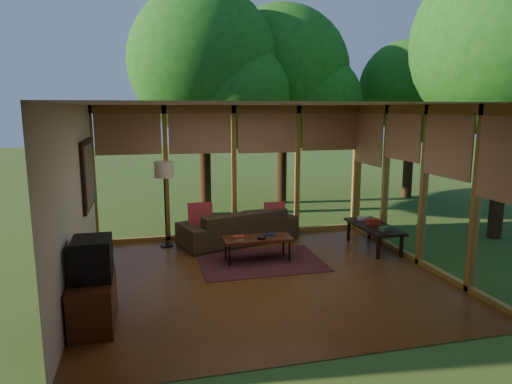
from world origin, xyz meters
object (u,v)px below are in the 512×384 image
object	(u,v)px
media_cabinet	(93,301)
coffee_table	(257,239)
sofa	(238,226)
floor_lamp	(164,174)
side_console	(374,227)
television	(92,258)

from	to	relation	value
media_cabinet	coffee_table	bearing A→B (deg)	35.88
sofa	media_cabinet	distance (m)	3.90
floor_lamp	side_console	distance (m)	4.11
side_console	sofa	bearing A→B (deg)	157.14
floor_lamp	coffee_table	world-z (taller)	floor_lamp
coffee_table	side_console	bearing A→B (deg)	4.57
media_cabinet	side_console	size ratio (longest dim) A/B	0.71
media_cabinet	floor_lamp	bearing A→B (deg)	71.60
sofa	side_console	distance (m)	2.64
floor_lamp	sofa	bearing A→B (deg)	-2.86
sofa	television	xyz separation A→B (m)	(-2.42, -3.05, 0.51)
coffee_table	television	bearing A→B (deg)	-143.90
media_cabinet	side_console	world-z (taller)	media_cabinet
media_cabinet	side_console	xyz separation A→B (m)	(4.87, 2.02, 0.11)
sofa	coffee_table	xyz separation A→B (m)	(0.10, -1.21, 0.05)
side_console	media_cabinet	bearing A→B (deg)	-157.44
floor_lamp	coffee_table	bearing A→B (deg)	-40.45
sofa	floor_lamp	xyz separation A→B (m)	(-1.41, 0.07, 1.07)
sofa	media_cabinet	xyz separation A→B (m)	(-2.44, -3.05, -0.04)
media_cabinet	coffee_table	distance (m)	3.13
coffee_table	media_cabinet	bearing A→B (deg)	-144.12
television	side_console	world-z (taller)	television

